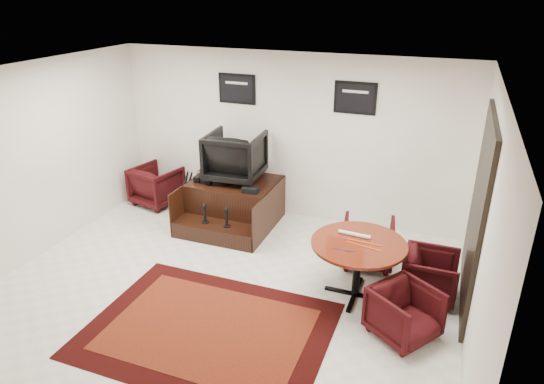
{
  "coord_description": "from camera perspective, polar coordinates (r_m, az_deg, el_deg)",
  "views": [
    {
      "loc": [
        2.54,
        -4.92,
        3.75
      ],
      "look_at": [
        0.33,
        0.9,
        1.09
      ],
      "focal_mm": 32.0,
      "sensor_mm": 36.0,
      "label": 1
    }
  ],
  "objects": [
    {
      "name": "shine_chair",
      "position": [
        8.02,
        -4.34,
        4.47
      ],
      "size": [
        0.93,
        0.88,
        0.9
      ],
      "primitive_type": "imported",
      "rotation": [
        0.0,
        0.0,
        3.21
      ],
      "color": "black",
      "rests_on": "shine_podium"
    },
    {
      "name": "area_rug",
      "position": [
        6.0,
        -7.47,
        -15.72
      ],
      "size": [
        2.81,
        2.1,
        0.01
      ],
      "color": "black",
      "rests_on": "ground"
    },
    {
      "name": "ground",
      "position": [
        6.69,
        -5.48,
        -11.06
      ],
      "size": [
        6.0,
        6.0,
        0.0
      ],
      "primitive_type": "plane",
      "color": "white",
      "rests_on": "ground"
    },
    {
      "name": "meeting_table",
      "position": [
        6.23,
        10.13,
        -6.63
      ],
      "size": [
        1.2,
        1.2,
        0.79
      ],
      "color": "#49100A",
      "rests_on": "ground"
    },
    {
      "name": "shine_podium",
      "position": [
        8.21,
        -4.6,
        -1.46
      ],
      "size": [
        1.43,
        1.48,
        0.74
      ],
      "color": "black",
      "rests_on": "ground"
    },
    {
      "name": "polish_kit",
      "position": [
        7.63,
        -2.53,
        0.26
      ],
      "size": [
        0.26,
        0.19,
        0.09
      ],
      "primitive_type": "cube",
      "rotation": [
        0.0,
        0.0,
        0.09
      ],
      "color": "black",
      "rests_on": "shine_podium"
    },
    {
      "name": "umbrella_black",
      "position": [
        8.38,
        -10.51,
        -0.3
      ],
      "size": [
        0.35,
        0.13,
        0.94
      ],
      "primitive_type": null,
      "color": "black",
      "rests_on": "ground"
    },
    {
      "name": "paper_roll",
      "position": [
        6.31,
        9.69,
        -4.94
      ],
      "size": [
        0.42,
        0.08,
        0.05
      ],
      "primitive_type": "cylinder",
      "rotation": [
        0.0,
        1.57,
        -0.07
      ],
      "color": "silver",
      "rests_on": "meeting_table"
    },
    {
      "name": "room_shell",
      "position": [
        5.82,
        -2.0,
        3.41
      ],
      "size": [
        6.02,
        5.02,
        2.81
      ],
      "color": "white",
      "rests_on": "ground"
    },
    {
      "name": "table_chair_window",
      "position": [
        6.62,
        18.17,
        -9.08
      ],
      "size": [
        0.63,
        0.67,
        0.69
      ],
      "primitive_type": "imported",
      "rotation": [
        0.0,
        0.0,
        1.57
      ],
      "color": "black",
      "rests_on": "ground"
    },
    {
      "name": "table_chair_back",
      "position": [
        7.13,
        11.22,
        -5.62
      ],
      "size": [
        0.81,
        0.77,
        0.74
      ],
      "primitive_type": "imported",
      "rotation": [
        0.0,
        0.0,
        3.29
      ],
      "color": "black",
      "rests_on": "ground"
    },
    {
      "name": "armchair_side",
      "position": [
        9.15,
        -13.43,
        0.98
      ],
      "size": [
        0.91,
        0.87,
        0.79
      ],
      "primitive_type": "imported",
      "rotation": [
        0.0,
        0.0,
        2.92
      ],
      "color": "black",
      "rests_on": "ground"
    },
    {
      "name": "umbrella_hooked",
      "position": [
        8.51,
        -10.01,
        -0.11
      ],
      "size": [
        0.32,
        0.12,
        0.87
      ],
      "primitive_type": null,
      "color": "black",
      "rests_on": "ground"
    },
    {
      "name": "table_chair_corner",
      "position": [
        5.86,
        15.34,
        -13.34
      ],
      "size": [
        0.89,
        0.9,
        0.69
      ],
      "primitive_type": "imported",
      "rotation": [
        0.0,
        0.0,
        0.96
      ],
      "color": "black",
      "rests_on": "ground"
    },
    {
      "name": "shoes_pair",
      "position": [
        8.16,
        -8.11,
        1.66
      ],
      "size": [
        0.23,
        0.28,
        0.1
      ],
      "color": "black",
      "rests_on": "shine_podium"
    },
    {
      "name": "table_clutter",
      "position": [
        6.11,
        10.45,
        -6.19
      ],
      "size": [
        0.57,
        0.31,
        0.01
      ],
      "color": "#EE570D",
      "rests_on": "meeting_table"
    }
  ]
}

